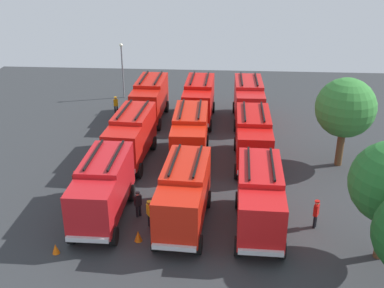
{
  "coord_description": "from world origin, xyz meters",
  "views": [
    {
      "loc": [
        32.84,
        2.3,
        15.89
      ],
      "look_at": [
        0.0,
        0.0,
        1.4
      ],
      "focal_mm": 43.98,
      "sensor_mm": 36.0,
      "label": 1
    }
  ],
  "objects_px": {
    "firefighter_3": "(76,181)",
    "tree_0": "(345,108)",
    "fire_truck_0": "(150,98)",
    "firefighter_1": "(138,203)",
    "firefighter_4": "(116,104)",
    "lamppost": "(122,66)",
    "traffic_cone_1": "(56,249)",
    "fire_truck_4": "(190,134)",
    "fire_truck_3": "(199,99)",
    "traffic_cone_2": "(177,112)",
    "fire_truck_1": "(131,135)",
    "firefighter_2": "(150,212)",
    "fire_truck_2": "(103,187)",
    "fire_truck_5": "(184,194)",
    "fire_truck_8": "(260,197)",
    "fire_truck_7": "(253,137)",
    "fire_truck_6": "(249,99)",
    "firefighter_0": "(316,212)",
    "traffic_cone_0": "(138,236)"
  },
  "relations": [
    {
      "from": "fire_truck_8",
      "to": "lamppost",
      "type": "height_order",
      "value": "lamppost"
    },
    {
      "from": "fire_truck_4",
      "to": "firefighter_2",
      "type": "height_order",
      "value": "fire_truck_4"
    },
    {
      "from": "fire_truck_4",
      "to": "tree_0",
      "type": "xyz_separation_m",
      "value": [
        0.11,
        11.32,
        2.41
      ]
    },
    {
      "from": "fire_truck_1",
      "to": "lamppost",
      "type": "relative_size",
      "value": 1.25
    },
    {
      "from": "firefighter_3",
      "to": "firefighter_4",
      "type": "xyz_separation_m",
      "value": [
        -15.72,
        -0.76,
        0.06
      ]
    },
    {
      "from": "fire_truck_1",
      "to": "traffic_cone_2",
      "type": "bearing_deg",
      "value": 169.95
    },
    {
      "from": "fire_truck_4",
      "to": "fire_truck_2",
      "type": "bearing_deg",
      "value": -28.65
    },
    {
      "from": "firefighter_3",
      "to": "lamppost",
      "type": "relative_size",
      "value": 0.27
    },
    {
      "from": "fire_truck_0",
      "to": "fire_truck_3",
      "type": "distance_m",
      "value": 4.59
    },
    {
      "from": "fire_truck_0",
      "to": "firefighter_2",
      "type": "height_order",
      "value": "fire_truck_0"
    },
    {
      "from": "fire_truck_7",
      "to": "tree_0",
      "type": "distance_m",
      "value": 6.97
    },
    {
      "from": "fire_truck_1",
      "to": "traffic_cone_1",
      "type": "distance_m",
      "value": 12.22
    },
    {
      "from": "fire_truck_5",
      "to": "fire_truck_1",
      "type": "bearing_deg",
      "value": -147.7
    },
    {
      "from": "traffic_cone_0",
      "to": "firefighter_2",
      "type": "bearing_deg",
      "value": 163.18
    },
    {
      "from": "tree_0",
      "to": "lamppost",
      "type": "xyz_separation_m",
      "value": [
        -15.14,
        -19.61,
        -1.08
      ]
    },
    {
      "from": "firefighter_0",
      "to": "firefighter_1",
      "type": "relative_size",
      "value": 1.08
    },
    {
      "from": "fire_truck_0",
      "to": "fire_truck_6",
      "type": "distance_m",
      "value": 9.21
    },
    {
      "from": "fire_truck_1",
      "to": "fire_truck_8",
      "type": "distance_m",
      "value": 12.68
    },
    {
      "from": "fire_truck_8",
      "to": "traffic_cone_1",
      "type": "height_order",
      "value": "fire_truck_8"
    },
    {
      "from": "fire_truck_3",
      "to": "fire_truck_7",
      "type": "height_order",
      "value": "same"
    },
    {
      "from": "fire_truck_0",
      "to": "fire_truck_7",
      "type": "height_order",
      "value": "same"
    },
    {
      "from": "fire_truck_5",
      "to": "firefighter_2",
      "type": "xyz_separation_m",
      "value": [
        0.33,
        -2.01,
        -1.17
      ]
    },
    {
      "from": "firefighter_2",
      "to": "firefighter_4",
      "type": "height_order",
      "value": "firefighter_2"
    },
    {
      "from": "fire_truck_0",
      "to": "firefighter_1",
      "type": "xyz_separation_m",
      "value": [
        16.89,
        1.81,
        -1.21
      ]
    },
    {
      "from": "fire_truck_7",
      "to": "tree_0",
      "type": "height_order",
      "value": "tree_0"
    },
    {
      "from": "fire_truck_2",
      "to": "firefighter_2",
      "type": "distance_m",
      "value": 3.23
    },
    {
      "from": "fire_truck_5",
      "to": "firefighter_3",
      "type": "xyz_separation_m",
      "value": [
        -3.38,
        -7.58,
        -1.27
      ]
    },
    {
      "from": "fire_truck_4",
      "to": "firefighter_4",
      "type": "height_order",
      "value": "fire_truck_4"
    },
    {
      "from": "firefighter_3",
      "to": "tree_0",
      "type": "relative_size",
      "value": 0.24
    },
    {
      "from": "fire_truck_2",
      "to": "firefighter_3",
      "type": "height_order",
      "value": "fire_truck_2"
    },
    {
      "from": "fire_truck_7",
      "to": "tree_0",
      "type": "relative_size",
      "value": 1.07
    },
    {
      "from": "fire_truck_8",
      "to": "firefighter_3",
      "type": "height_order",
      "value": "fire_truck_8"
    },
    {
      "from": "fire_truck_8",
      "to": "firefighter_2",
      "type": "relative_size",
      "value": 4.16
    },
    {
      "from": "traffic_cone_2",
      "to": "traffic_cone_1",
      "type": "bearing_deg",
      "value": -11.44
    },
    {
      "from": "tree_0",
      "to": "firefighter_2",
      "type": "bearing_deg",
      "value": -54.4
    },
    {
      "from": "fire_truck_3",
      "to": "traffic_cone_2",
      "type": "relative_size",
      "value": 10.37
    },
    {
      "from": "fire_truck_2",
      "to": "fire_truck_5",
      "type": "xyz_separation_m",
      "value": [
        0.41,
        4.93,
        0.0
      ]
    },
    {
      "from": "firefighter_4",
      "to": "fire_truck_1",
      "type": "bearing_deg",
      "value": -177.1
    },
    {
      "from": "fire_truck_0",
      "to": "fire_truck_1",
      "type": "distance_m",
      "value": 9.01
    },
    {
      "from": "firefighter_3",
      "to": "firefighter_0",
      "type": "bearing_deg",
      "value": -156.84
    },
    {
      "from": "fire_truck_2",
      "to": "fire_truck_6",
      "type": "relative_size",
      "value": 1.0
    },
    {
      "from": "fire_truck_0",
      "to": "traffic_cone_1",
      "type": "relative_size",
      "value": 12.54
    },
    {
      "from": "fire_truck_2",
      "to": "fire_truck_6",
      "type": "xyz_separation_m",
      "value": [
        -17.41,
        9.43,
        0.0
      ]
    },
    {
      "from": "firefighter_4",
      "to": "lamppost",
      "type": "height_order",
      "value": "lamppost"
    },
    {
      "from": "fire_truck_3",
      "to": "traffic_cone_1",
      "type": "distance_m",
      "value": 22.11
    },
    {
      "from": "firefighter_1",
      "to": "tree_0",
      "type": "xyz_separation_m",
      "value": [
        -8.24,
        13.91,
        3.61
      ]
    },
    {
      "from": "tree_0",
      "to": "fire_truck_8",
      "type": "bearing_deg",
      "value": -35.98
    },
    {
      "from": "fire_truck_4",
      "to": "firefighter_1",
      "type": "bearing_deg",
      "value": -17.9
    },
    {
      "from": "firefighter_0",
      "to": "traffic_cone_0",
      "type": "relative_size",
      "value": 2.78
    },
    {
      "from": "firefighter_3",
      "to": "traffic_cone_1",
      "type": "relative_size",
      "value": 2.77
    }
  ]
}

